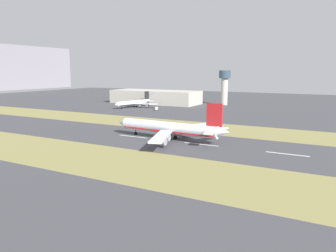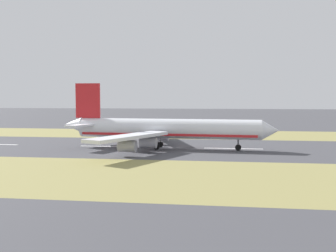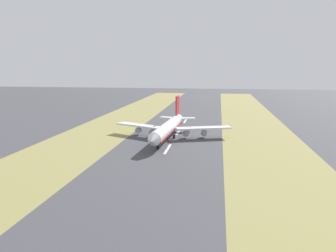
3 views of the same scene
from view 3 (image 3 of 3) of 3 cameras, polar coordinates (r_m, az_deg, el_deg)
name	(u,v)px [view 3 (image 3 of 3)]	position (r m, az deg, el deg)	size (l,w,h in m)	color
ground_plane	(173,141)	(166.90, 0.86, -2.56)	(800.00, 800.00, 0.00)	#424247
grass_median_west	(264,144)	(166.91, 16.37, -2.98)	(40.00, 600.00, 0.01)	olive
grass_median_east	(89,138)	(178.61, -13.60, -1.99)	(40.00, 600.00, 0.01)	olive
centreline_dash_near	(185,121)	(227.99, 3.04, 0.93)	(1.20, 18.00, 0.01)	silver
centreline_dash_mid	(178,132)	(188.88, 1.81, -1.04)	(1.20, 18.00, 0.01)	silver
centreline_dash_far	(168,149)	(150.24, -0.06, -4.01)	(1.20, 18.00, 0.01)	silver
airplane_main_jet	(169,127)	(170.51, 0.14, -0.21)	(64.01, 67.21, 20.20)	silver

